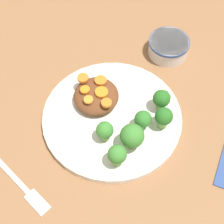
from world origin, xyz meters
The scene contains 17 objects.
ground_plane centered at (0.00, 0.00, 0.00)m, with size 4.00×4.00×0.00m, color #8C603D.
plate centered at (0.00, 0.00, 0.01)m, with size 0.29×0.29×0.02m.
dip_bowl centered at (0.20, -0.12, 0.02)m, with size 0.09×0.09×0.04m.
stew_mound centered at (0.04, 0.04, 0.03)m, with size 0.10×0.09×0.03m, color brown.
broccoli_floret_0 centered at (-0.07, -0.04, 0.05)m, with size 0.05×0.05×0.06m.
broccoli_floret_1 centered at (-0.02, -0.06, 0.04)m, with size 0.03×0.03×0.05m.
broccoli_floret_2 centered at (-0.10, -0.02, 0.05)m, with size 0.04×0.04×0.05m.
broccoli_floret_3 centered at (0.03, -0.10, 0.05)m, with size 0.04×0.04×0.05m.
broccoli_floret_4 centered at (-0.05, 0.01, 0.04)m, with size 0.03×0.03×0.05m.
broccoli_floret_5 centered at (-0.02, -0.10, 0.05)m, with size 0.04×0.04×0.05m.
carrot_slice_0 centered at (0.03, 0.02, 0.05)m, with size 0.03×0.03×0.01m, color orange.
carrot_slice_1 centered at (0.03, 0.06, 0.05)m, with size 0.02×0.02×0.01m, color orange.
carrot_slice_2 centered at (0.06, 0.07, 0.05)m, with size 0.02×0.02×0.01m, color orange.
carrot_slice_3 centered at (0.01, 0.05, 0.05)m, with size 0.02×0.02×0.00m, color orange.
carrot_slice_4 centered at (0.01, 0.01, 0.05)m, with size 0.02×0.02×0.01m, color orange.
carrot_slice_5 centered at (0.06, 0.03, 0.05)m, with size 0.03×0.03×0.01m, color orange.
fork centered at (-0.16, 0.15, 0.00)m, with size 0.12×0.14×0.01m.
Camera 1 is at (-0.42, -0.03, 0.67)m, focal length 60.00 mm.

